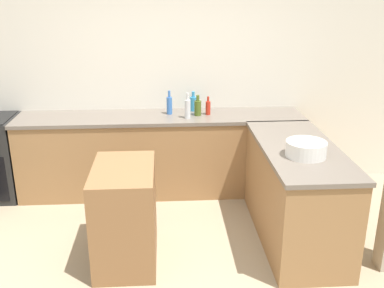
# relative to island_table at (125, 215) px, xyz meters

# --- Properties ---
(ground_plane) EXTENTS (14.00, 14.00, 0.00)m
(ground_plane) POSITION_rel_island_table_xyz_m (0.31, -0.42, -0.44)
(ground_plane) COLOR tan
(wall_back) EXTENTS (8.00, 0.06, 2.70)m
(wall_back) POSITION_rel_island_table_xyz_m (0.31, 1.72, 0.91)
(wall_back) COLOR silver
(wall_back) RESTS_ON ground_plane
(counter_back) EXTENTS (3.23, 0.63, 0.93)m
(counter_back) POSITION_rel_island_table_xyz_m (0.31, 1.39, 0.03)
(counter_back) COLOR olive
(counter_back) RESTS_ON ground_plane
(counter_peninsula) EXTENTS (0.69, 1.64, 0.93)m
(counter_peninsula) POSITION_rel_island_table_xyz_m (1.58, 0.29, 0.03)
(counter_peninsula) COLOR olive
(counter_peninsula) RESTS_ON ground_plane
(island_table) EXTENTS (0.52, 0.81, 0.88)m
(island_table) POSITION_rel_island_table_xyz_m (0.00, 0.00, 0.00)
(island_table) COLOR brown
(island_table) RESTS_ON ground_plane
(mixing_bowl) EXTENTS (0.35, 0.35, 0.13)m
(mixing_bowl) POSITION_rel_island_table_xyz_m (1.56, 0.05, 0.56)
(mixing_bowl) COLOR white
(mixing_bowl) RESTS_ON counter_peninsula
(hot_sauce_bottle) EXTENTS (0.06, 0.06, 0.21)m
(hot_sauce_bottle) POSITION_rel_island_table_xyz_m (0.85, 1.40, 0.57)
(hot_sauce_bottle) COLOR red
(hot_sauce_bottle) RESTS_ON counter_back
(water_bottle_blue) EXTENTS (0.06, 0.06, 0.27)m
(water_bottle_blue) POSITION_rel_island_table_xyz_m (0.42, 1.45, 0.60)
(water_bottle_blue) COLOR #386BB7
(water_bottle_blue) RESTS_ON counter_back
(dish_soap_bottle) EXTENTS (0.08, 0.08, 0.23)m
(dish_soap_bottle) POSITION_rel_island_table_xyz_m (0.70, 1.57, 0.58)
(dish_soap_bottle) COLOR #338CBF
(dish_soap_bottle) RESTS_ON counter_back
(vinegar_bottle_clear) EXTENTS (0.06, 0.06, 0.29)m
(vinegar_bottle_clear) POSITION_rel_island_table_xyz_m (0.61, 1.27, 0.60)
(vinegar_bottle_clear) COLOR silver
(vinegar_bottle_clear) RESTS_ON counter_back
(olive_oil_bottle) EXTENTS (0.08, 0.08, 0.23)m
(olive_oil_bottle) POSITION_rel_island_table_xyz_m (0.73, 1.38, 0.58)
(olive_oil_bottle) COLOR #475B1E
(olive_oil_bottle) RESTS_ON counter_back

